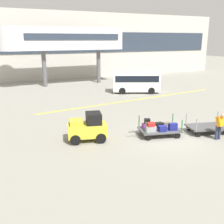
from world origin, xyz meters
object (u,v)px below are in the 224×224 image
at_px(baggage_handler, 220,125).
at_px(safety_cone_near, 99,124).
at_px(shuttle_van, 136,81).
at_px(baggage_cart_lead, 159,128).
at_px(baggage_cart_middle, 207,127).
at_px(baggage_tug, 88,128).

xyz_separation_m(baggage_handler, safety_cone_near, (-5.25, 4.77, -0.59)).
bearing_deg(safety_cone_near, shuttle_van, 48.22).
height_order(baggage_cart_lead, baggage_cart_middle, same).
distance_m(baggage_tug, safety_cone_near, 2.27).
height_order(shuttle_van, safety_cone_near, shuttle_van).
bearing_deg(baggage_cart_middle, shuttle_van, 78.67).
height_order(baggage_tug, safety_cone_near, baggage_tug).
bearing_deg(baggage_cart_lead, baggage_tug, 165.08).
bearing_deg(baggage_tug, baggage_handler, -24.61).
bearing_deg(baggage_tug, safety_cone_near, 51.65).
relative_size(baggage_cart_middle, shuttle_van, 0.60).
bearing_deg(safety_cone_near, baggage_handler, -42.27).
bearing_deg(baggage_handler, safety_cone_near, 137.73).
height_order(baggage_cart_middle, safety_cone_near, baggage_cart_middle).
bearing_deg(shuttle_van, baggage_cart_lead, -114.85).
relative_size(baggage_cart_middle, safety_cone_near, 5.61).
distance_m(baggage_cart_lead, baggage_cart_middle, 3.05).
relative_size(baggage_cart_middle, baggage_handler, 1.97).
bearing_deg(baggage_tug, baggage_cart_middle, -14.96).
relative_size(baggage_cart_lead, baggage_handler, 1.97).
bearing_deg(baggage_handler, shuttle_van, 78.45).
bearing_deg(safety_cone_near, baggage_cart_middle, -32.90).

